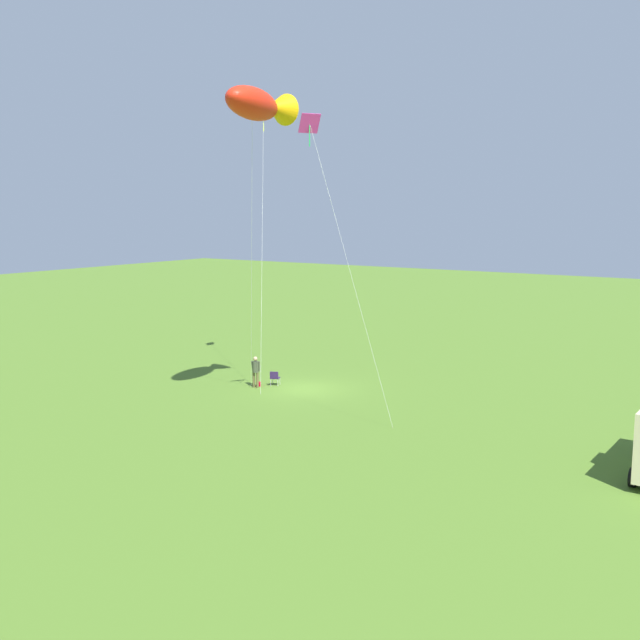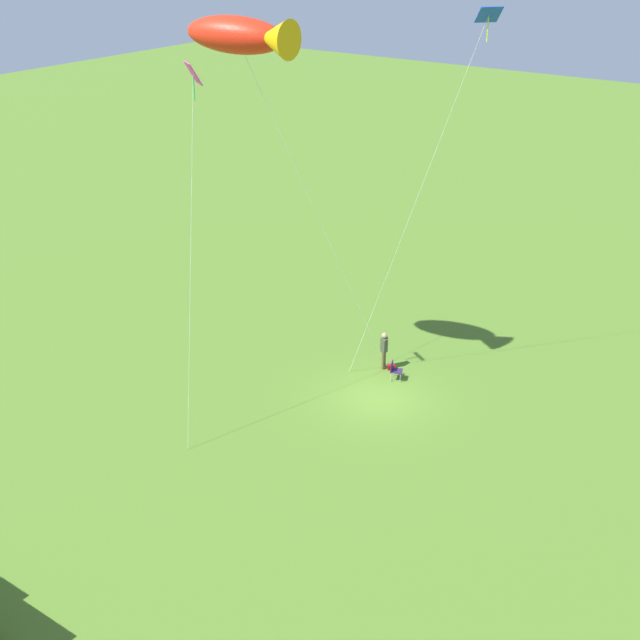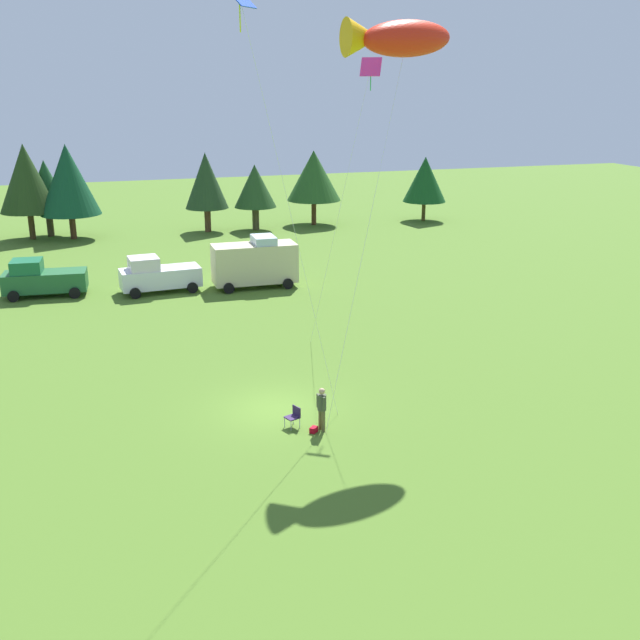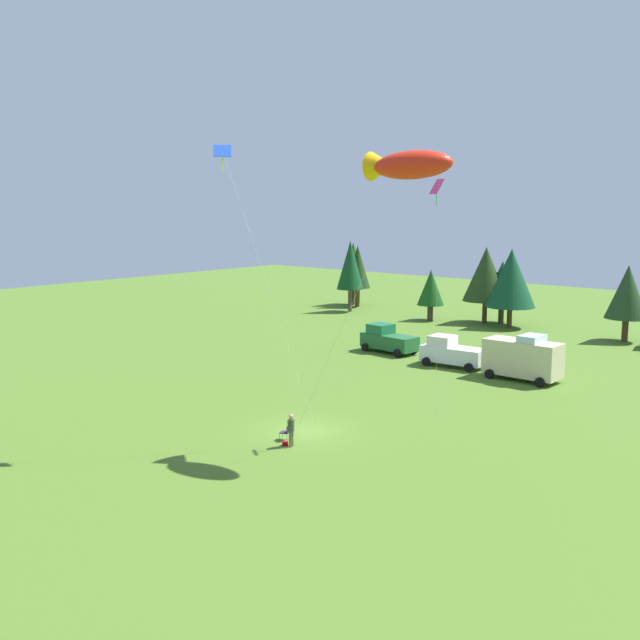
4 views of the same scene
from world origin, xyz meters
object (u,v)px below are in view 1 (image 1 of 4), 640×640
Objects in this scene: folding_chair at (275,377)px; kite_diamond_blue at (263,125)px; kite_large_fish at (259,105)px; backpack_on_grass at (258,384)px; kite_diamond_rainbow at (313,136)px; person_kite_flyer at (256,369)px.

folding_chair is 0.05× the size of kite_diamond_blue.
folding_chair is at bearing -148.75° from kite_large_fish.
kite_diamond_rainbow reaches higher than backpack_on_grass.
person_kite_flyer reaches higher than folding_chair.
kite_large_fish is at bearing -169.50° from folding_chair.
kite_large_fish is at bearing -154.14° from person_kite_flyer.
folding_chair is at bearing -49.37° from person_kite_flyer.
person_kite_flyer is 0.11× the size of kite_diamond_blue.
kite_large_fish is 0.98× the size of kite_diamond_blue.
person_kite_flyer is at bearing -138.53° from kite_large_fish.
kite_diamond_rainbow is (7.20, 8.26, -1.60)m from kite_diamond_blue.
folding_chair is 14.79m from kite_diamond_rainbow.
kite_diamond_rainbow is at bearing -151.24° from folding_chair.
folding_chair is at bearing -130.49° from kite_diamond_rainbow.
folding_chair reaches higher than backpack_on_grass.
kite_large_fish is (4.63, 3.87, 14.31)m from backpack_on_grass.
kite_diamond_blue is (-2.90, -1.51, 13.48)m from person_kite_flyer.
kite_diamond_rainbow is (4.30, 6.74, 11.88)m from person_kite_flyer.
person_kite_flyer is at bearing 125.50° from folding_chair.
person_kite_flyer reaches higher than backpack_on_grass.
backpack_on_grass is (0.58, -0.71, -0.38)m from folding_chair.
kite_diamond_blue is at bearing -150.78° from backpack_on_grass.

